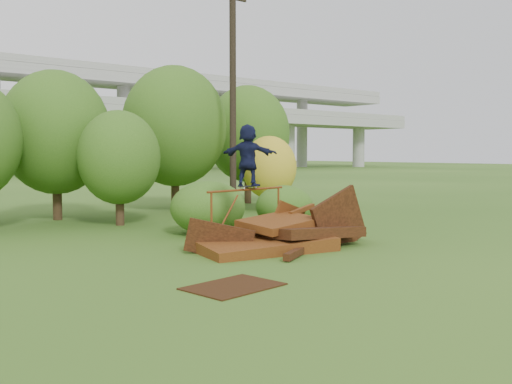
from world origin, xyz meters
TOP-DOWN VIEW (x-y plane):
  - ground at (0.00, 0.00)m, footprint 240.00×240.00m
  - scrap_pile at (-0.41, 1.33)m, footprint 5.79×3.29m
  - grind_rail at (-1.03, 2.13)m, footprint 3.08×0.48m
  - skateboard at (-0.98, 2.14)m, footprint 0.70×0.27m
  - skater at (-0.98, 2.14)m, footprint 1.32×1.68m
  - flat_plate at (-4.33, -1.55)m, footprint 2.02×1.56m
  - tree_1 at (-2.83, 12.25)m, footprint 4.35×4.35m
  - tree_2 at (-1.66, 9.02)m, footprint 3.07×3.07m
  - tree_3 at (2.74, 12.26)m, footprint 4.87×4.87m
  - tree_4 at (6.05, 9.35)m, footprint 2.54×2.54m
  - tree_5 at (7.89, 13.25)m, footprint 4.50×4.50m
  - shrub_left at (-0.41, 5.01)m, footprint 2.59×2.39m
  - shrub_right at (2.76, 4.69)m, footprint 2.18×2.00m
  - utility_pole at (3.38, 8.61)m, footprint 1.40×0.28m

SIDE VIEW (x-z plane):
  - ground at x=0.00m, z-range 0.00..0.00m
  - flat_plate at x=-4.33m, z-range 0.00..0.03m
  - scrap_pile at x=-0.41m, z-range -0.76..1.46m
  - shrub_right at x=2.76m, z-range 0.00..1.54m
  - shrub_left at x=-0.41m, z-range 0.00..1.79m
  - grind_rail at x=-1.03m, z-range 0.41..2.12m
  - skateboard at x=-0.98m, z-range 1.73..1.80m
  - tree_4 at x=6.05m, z-range 0.29..3.80m
  - tree_2 at x=-1.66m, z-range 0.39..4.71m
  - skater at x=-0.98m, z-range 1.78..3.55m
  - tree_1 at x=-2.83m, z-range 0.52..6.57m
  - tree_5 at x=7.89m, z-range 0.57..6.89m
  - tree_3 at x=2.74m, z-range 0.57..7.33m
  - utility_pole at x=3.38m, z-range 0.07..10.03m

